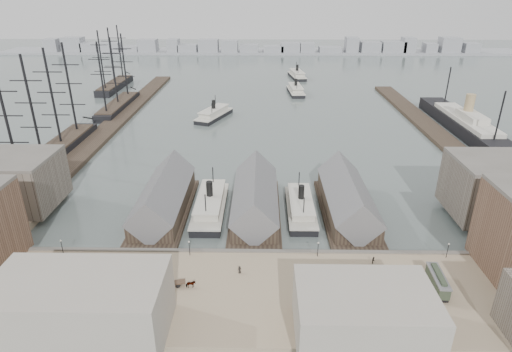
{
  "coord_description": "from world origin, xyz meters",
  "views": [
    {
      "loc": [
        1.9,
        -90.97,
        60.11
      ],
      "look_at": [
        0.0,
        30.0,
        6.0
      ],
      "focal_mm": 30.0,
      "sensor_mm": 36.0,
      "label": 1
    }
  ],
  "objects_px": {
    "tram": "(437,282)",
    "horse_cart_left": "(99,268)",
    "horse_cart_center": "(188,284)",
    "ocean_steamer": "(465,124)",
    "horse_cart_right": "(342,304)",
    "ferry_docked_west": "(210,204)"
  },
  "relations": [
    {
      "from": "tram",
      "to": "horse_cart_left",
      "type": "relative_size",
      "value": 2.01
    },
    {
      "from": "horse_cart_center",
      "to": "horse_cart_left",
      "type": "bearing_deg",
      "value": 63.56
    },
    {
      "from": "ocean_steamer",
      "to": "horse_cart_center",
      "type": "distance_m",
      "value": 153.49
    },
    {
      "from": "horse_cart_center",
      "to": "horse_cart_right",
      "type": "xyz_separation_m",
      "value": [
        31.35,
        -5.59,
        -0.05
      ]
    },
    {
      "from": "ferry_docked_west",
      "to": "horse_cart_left",
      "type": "bearing_deg",
      "value": -123.98
    },
    {
      "from": "ferry_docked_west",
      "to": "ocean_steamer",
      "type": "bearing_deg",
      "value": 35.51
    },
    {
      "from": "horse_cart_right",
      "to": "horse_cart_left",
      "type": "bearing_deg",
      "value": 74.12
    },
    {
      "from": "ocean_steamer",
      "to": "tram",
      "type": "relative_size",
      "value": 8.89
    },
    {
      "from": "tram",
      "to": "horse_cart_left",
      "type": "distance_m",
      "value": 72.75
    },
    {
      "from": "ocean_steamer",
      "to": "horse_cart_right",
      "type": "distance_m",
      "value": 138.55
    },
    {
      "from": "horse_cart_right",
      "to": "ferry_docked_west",
      "type": "bearing_deg",
      "value": 32.1
    },
    {
      "from": "ferry_docked_west",
      "to": "tram",
      "type": "bearing_deg",
      "value": -35.0
    },
    {
      "from": "tram",
      "to": "horse_cart_left",
      "type": "xyz_separation_m",
      "value": [
        -72.58,
        4.84,
        -0.94
      ]
    },
    {
      "from": "horse_cart_left",
      "to": "horse_cart_right",
      "type": "distance_m",
      "value": 52.92
    },
    {
      "from": "horse_cart_center",
      "to": "tram",
      "type": "bearing_deg",
      "value": -101.68
    },
    {
      "from": "ferry_docked_west",
      "to": "horse_cart_left",
      "type": "xyz_separation_m",
      "value": [
        -21.05,
        -31.23,
        0.41
      ]
    },
    {
      "from": "horse_cart_center",
      "to": "horse_cart_right",
      "type": "relative_size",
      "value": 1.08
    },
    {
      "from": "tram",
      "to": "horse_cart_center",
      "type": "xyz_separation_m",
      "value": [
        -52.13,
        -0.38,
        -0.88
      ]
    },
    {
      "from": "horse_cart_left",
      "to": "horse_cart_right",
      "type": "height_order",
      "value": "horse_cart_right"
    },
    {
      "from": "ferry_docked_west",
      "to": "ocean_steamer",
      "type": "height_order",
      "value": "ocean_steamer"
    },
    {
      "from": "horse_cart_left",
      "to": "horse_cart_right",
      "type": "xyz_separation_m",
      "value": [
        51.8,
        -10.82,
        0.01
      ]
    },
    {
      "from": "horse_cart_right",
      "to": "tram",
      "type": "bearing_deg",
      "value": -78.03
    }
  ]
}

